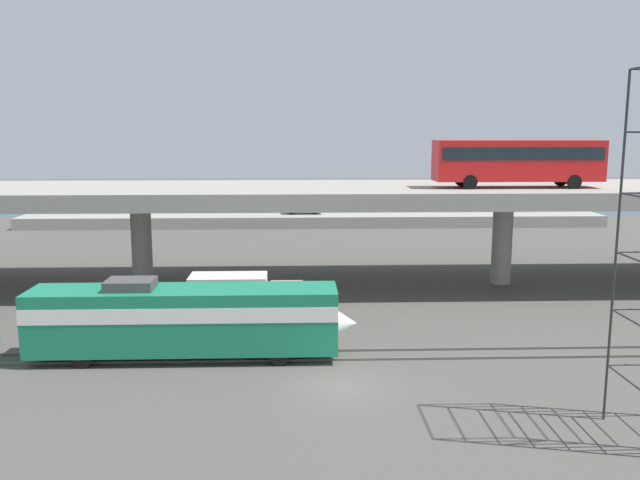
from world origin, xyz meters
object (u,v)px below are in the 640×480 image
(parked_car_2, at_px, (520,205))
(parked_car_3, at_px, (478,204))
(train_locomotive, at_px, (200,317))
(parked_car_0, at_px, (304,208))
(transit_bus_on_overpass, at_px, (518,159))
(parked_car_1, at_px, (261,205))
(service_truck_west, at_px, (243,298))

(parked_car_2, relative_size, parked_car_3, 0.95)
(train_locomotive, xyz_separation_m, parked_car_0, (5.87, 47.77, -0.05))
(parked_car_0, bearing_deg, transit_bus_on_overpass, 114.25)
(parked_car_3, bearing_deg, parked_car_2, 164.92)
(parked_car_3, bearing_deg, parked_car_0, 8.62)
(transit_bus_on_overpass, bearing_deg, parked_car_0, 114.25)
(transit_bus_on_overpass, distance_m, parked_car_1, 42.63)
(transit_bus_on_overpass, relative_size, parked_car_3, 2.69)
(parked_car_0, bearing_deg, service_truck_west, 84.37)
(train_locomotive, height_order, parked_car_3, train_locomotive)
(service_truck_west, bearing_deg, transit_bus_on_overpass, 23.61)
(service_truck_west, distance_m, parked_car_0, 42.07)
(train_locomotive, relative_size, parked_car_3, 3.74)
(parked_car_0, xyz_separation_m, parked_car_1, (-5.43, 3.17, -0.00))
(train_locomotive, relative_size, service_truck_west, 2.45)
(parked_car_0, xyz_separation_m, parked_car_3, (22.66, 3.44, -0.00))
(transit_bus_on_overpass, distance_m, parked_car_3, 38.40)
(train_locomotive, height_order, parked_car_1, train_locomotive)
(parked_car_0, height_order, parked_car_2, same)
(train_locomotive, xyz_separation_m, parked_car_1, (0.44, 50.94, -0.05))
(parked_car_1, xyz_separation_m, parked_car_2, (33.08, -1.08, 0.00))
(parked_car_0, bearing_deg, parked_car_2, -175.67)
(parked_car_1, bearing_deg, parked_car_2, 178.14)
(train_locomotive, bearing_deg, transit_bus_on_overpass, 34.33)
(service_truck_west, distance_m, parked_car_2, 54.24)
(service_truck_west, distance_m, parked_car_1, 45.05)
(parked_car_0, height_order, parked_car_1, same)
(transit_bus_on_overpass, bearing_deg, parked_car_1, 119.23)
(transit_bus_on_overpass, bearing_deg, train_locomotive, -145.67)
(parked_car_2, height_order, parked_car_3, same)
(service_truck_west, height_order, parked_car_3, service_truck_west)
(parked_car_1, bearing_deg, transit_bus_on_overpass, 119.23)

